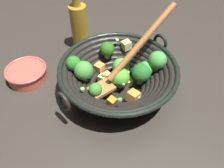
# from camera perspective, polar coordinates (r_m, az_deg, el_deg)

# --- Properties ---
(ground_plane) EXTENTS (4.00, 4.00, 0.00)m
(ground_plane) POSITION_cam_1_polar(r_m,az_deg,el_deg) (0.72, 1.42, -1.50)
(ground_plane) COLOR #332D28
(wok) EXTENTS (0.35, 0.35, 0.23)m
(wok) POSITION_cam_1_polar(r_m,az_deg,el_deg) (0.67, 1.60, 2.32)
(wok) COLOR black
(wok) RESTS_ON ground
(cooking_oil_bottle) EXTENTS (0.06, 0.06, 0.22)m
(cooking_oil_bottle) POSITION_cam_1_polar(r_m,az_deg,el_deg) (0.84, -8.12, 14.12)
(cooking_oil_bottle) COLOR #AD7F23
(cooking_oil_bottle) RESTS_ON ground
(prep_bowl) EXTENTS (0.13, 0.13, 0.04)m
(prep_bowl) POSITION_cam_1_polar(r_m,az_deg,el_deg) (0.79, -20.33, 2.49)
(prep_bowl) COLOR #D15647
(prep_bowl) RESTS_ON ground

